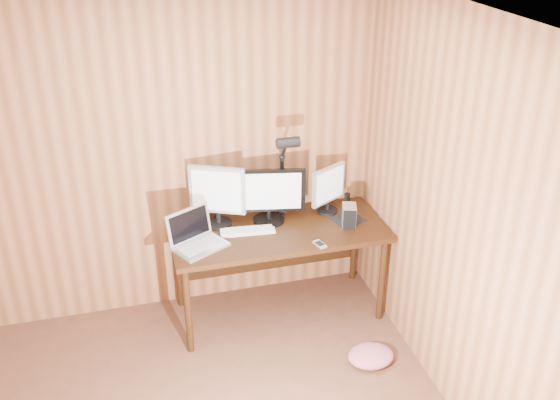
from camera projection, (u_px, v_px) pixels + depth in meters
name	position (u px, v px, depth m)	size (l,w,h in m)	color
room_shell	(172.00, 333.00, 2.80)	(4.00, 4.00, 4.00)	brown
desk	(276.00, 239.00, 4.76)	(1.60, 0.70, 0.75)	black
monitor_center	(269.00, 195.00, 4.66)	(0.54, 0.24, 0.43)	black
monitor_left	(217.00, 194.00, 4.60)	(0.40, 0.21, 0.47)	black
monitor_right	(328.00, 188.00, 4.80)	(0.31, 0.19, 0.38)	black
laptop	(195.00, 237.00, 4.42)	(0.44, 0.41, 0.26)	silver
keyboard	(248.00, 231.00, 4.61)	(0.41, 0.16, 0.02)	white
mousepad	(348.00, 220.00, 4.78)	(0.23, 0.19, 0.00)	black
mouse	(348.00, 217.00, 4.77)	(0.07, 0.12, 0.04)	black
hard_drive	(349.00, 215.00, 4.67)	(0.14, 0.17, 0.16)	silver
phone	(320.00, 244.00, 4.44)	(0.08, 0.12, 0.02)	silver
speaker	(347.00, 200.00, 4.96)	(0.05, 0.05, 0.11)	black
desk_lamp	(285.00, 163.00, 4.61)	(0.17, 0.24, 0.73)	black
fabric_pile	(371.00, 356.00, 4.43)	(0.33, 0.27, 0.11)	#BA5A71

